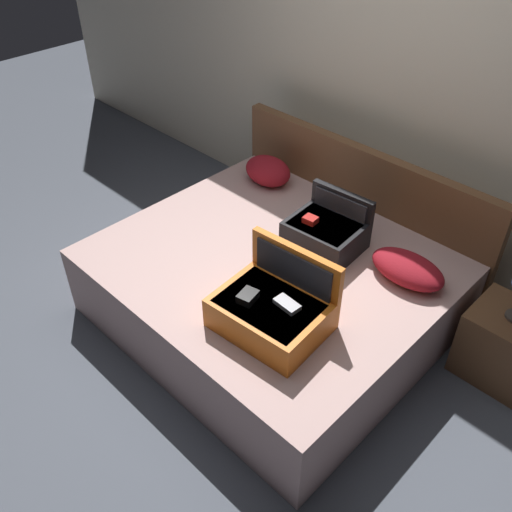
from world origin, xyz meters
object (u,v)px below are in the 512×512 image
(hard_case_medium, at_px, (326,232))
(nightstand, at_px, (504,345))
(pillow_near_headboard, at_px, (407,269))
(pillow_center_head, at_px, (268,171))
(hard_case_large, at_px, (273,309))
(bed, at_px, (270,289))

(hard_case_medium, xyz_separation_m, nightstand, (1.13, 0.29, -0.39))
(pillow_near_headboard, xyz_separation_m, pillow_center_head, (-1.33, 0.22, 0.03))
(hard_case_large, height_order, nightstand, hard_case_large)
(hard_case_large, height_order, hard_case_medium, hard_case_large)
(pillow_near_headboard, height_order, nightstand, pillow_near_headboard)
(pillow_center_head, bearing_deg, pillow_near_headboard, -9.27)
(bed, bearing_deg, hard_case_large, -46.01)
(pillow_near_headboard, bearing_deg, pillow_center_head, 170.73)
(hard_case_medium, xyz_separation_m, pillow_near_headboard, (0.53, 0.10, -0.04))
(pillow_center_head, height_order, nightstand, pillow_center_head)
(hard_case_large, relative_size, pillow_center_head, 1.62)
(hard_case_large, relative_size, hard_case_medium, 1.29)
(bed, distance_m, nightstand, 1.43)
(bed, relative_size, pillow_near_headboard, 4.39)
(bed, distance_m, hard_case_medium, 0.52)
(bed, height_order, nightstand, bed)
(hard_case_medium, distance_m, nightstand, 1.23)
(hard_case_large, xyz_separation_m, nightstand, (0.90, 1.03, -0.39))
(pillow_near_headboard, bearing_deg, hard_case_large, -109.92)
(hard_case_large, distance_m, hard_case_medium, 0.77)
(pillow_near_headboard, relative_size, pillow_center_head, 1.24)
(pillow_near_headboard, height_order, pillow_center_head, pillow_center_head)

